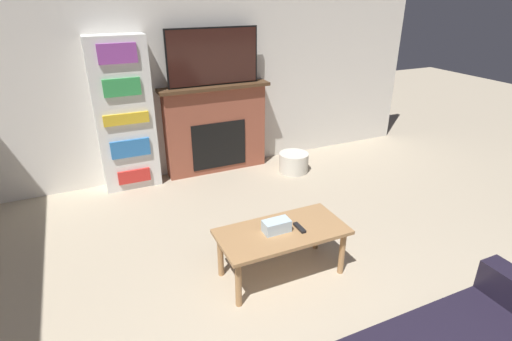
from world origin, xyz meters
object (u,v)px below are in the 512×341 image
(bookshelf, at_px, (125,116))
(storage_basket, at_px, (294,162))
(tv, at_px, (213,57))
(coffee_table, at_px, (282,236))
(fireplace, at_px, (216,129))

(bookshelf, xyz_separation_m, storage_basket, (2.01, -0.47, -0.77))
(tv, height_order, storage_basket, tv)
(bookshelf, bearing_deg, coffee_table, -69.04)
(bookshelf, height_order, storage_basket, bookshelf)
(fireplace, bearing_deg, tv, -90.00)
(fireplace, xyz_separation_m, bookshelf, (-1.11, -0.02, 0.32))
(fireplace, relative_size, storage_basket, 3.64)
(tv, distance_m, coffee_table, 2.54)
(fireplace, relative_size, coffee_table, 1.33)
(fireplace, height_order, tv, tv)
(fireplace, height_order, coffee_table, fireplace)
(tv, distance_m, bookshelf, 1.25)
(fireplace, bearing_deg, storage_basket, -28.42)
(bookshelf, relative_size, storage_basket, 4.60)
(coffee_table, bearing_deg, tv, 84.06)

